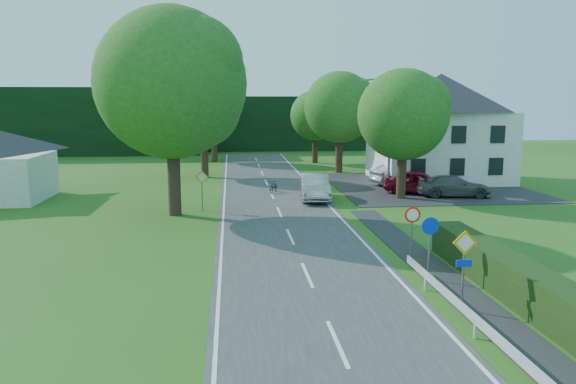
{
  "coord_description": "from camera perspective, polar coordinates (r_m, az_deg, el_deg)",
  "views": [
    {
      "loc": [
        -2.77,
        -8.02,
        6.49
      ],
      "look_at": [
        0.05,
        19.59,
        1.95
      ],
      "focal_mm": 35.0,
      "sensor_mm": 36.0,
      "label": 1
    }
  ],
  "objects": [
    {
      "name": "tree_left_far",
      "position": [
        48.12,
        -8.54,
        6.57
      ],
      "size": [
        7.0,
        7.0,
        8.58
      ],
      "primitive_type": null,
      "color": "#215419",
      "rests_on": "ground"
    },
    {
      "name": "house_white",
      "position": [
        47.15,
        15.1,
        6.44
      ],
      "size": [
        10.6,
        8.4,
        8.6
      ],
      "color": "silver",
      "rests_on": "ground"
    },
    {
      "name": "parked_car_red",
      "position": [
        40.22,
        13.12,
        0.99
      ],
      "size": [
        5.12,
        3.62,
        1.62
      ],
      "primitive_type": "imported",
      "rotation": [
        0.0,
        0.0,
        1.17
      ],
      "color": "maroon",
      "rests_on": "parking_pad"
    },
    {
      "name": "parked_car_silver_b",
      "position": [
        46.1,
        18.4,
        1.73
      ],
      "size": [
        5.59,
        2.76,
        1.52
      ],
      "primitive_type": "imported",
      "rotation": [
        0.0,
        0.0,
        1.61
      ],
      "color": "#AEADB4",
      "rests_on": "parking_pad"
    },
    {
      "name": "parking_pad",
      "position": [
        44.08,
        13.81,
        0.58
      ],
      "size": [
        14.0,
        16.0,
        0.04
      ],
      "primitive_type": "cube",
      "color": "#242527",
      "rests_on": "ground"
    },
    {
      "name": "streetlight",
      "position": [
        39.59,
        10.11,
        6.22
      ],
      "size": [
        2.03,
        0.18,
        8.0
      ],
      "color": "slate",
      "rests_on": "ground"
    },
    {
      "name": "parked_car_silver_a",
      "position": [
        44.2,
        11.49,
        1.79
      ],
      "size": [
        5.26,
        3.22,
        1.64
      ],
      "primitive_type": "imported",
      "rotation": [
        0.0,
        0.0,
        1.89
      ],
      "color": "silver",
      "rests_on": "parking_pad"
    },
    {
      "name": "parked_car_grey",
      "position": [
        39.62,
        16.48,
        0.58
      ],
      "size": [
        5.15,
        2.73,
        1.42
      ],
      "primitive_type": "imported",
      "rotation": [
        0.0,
        0.0,
        1.42
      ],
      "color": "#4E4F53",
      "rests_on": "parking_pad"
    },
    {
      "name": "parasol",
      "position": [
        45.78,
        13.57,
        2.18
      ],
      "size": [
        2.56,
        2.59,
        1.98
      ],
      "primitive_type": "imported",
      "rotation": [
        0.0,
        0.0,
        -0.21
      ],
      "color": "red",
      "rests_on": "parking_pad"
    },
    {
      "name": "line_edge_left",
      "position": [
        28.76,
        -6.66,
        -3.72
      ],
      "size": [
        0.12,
        80.0,
        0.01
      ],
      "primitive_type": "cube",
      "color": "white",
      "rests_on": "road"
    },
    {
      "name": "treeline_left",
      "position": [
        74.47,
        -25.81,
        6.46
      ],
      "size": [
        44.0,
        6.0,
        8.0
      ],
      "primitive_type": "cube",
      "color": "black",
      "rests_on": "ground"
    },
    {
      "name": "tree_left_back",
      "position": [
        60.1,
        -7.53,
        6.87
      ],
      "size": [
        6.6,
        6.6,
        8.07
      ],
      "primitive_type": null,
      "color": "#215419",
      "rests_on": "ground"
    },
    {
      "name": "sign_roundabout",
      "position": [
        20.84,
        14.21,
        -4.36
      ],
      "size": [
        0.64,
        0.08,
        2.37
      ],
      "color": "slate",
      "rests_on": "ground"
    },
    {
      "name": "tree_right_far",
      "position": [
        51.0,
        5.25,
        7.07
      ],
      "size": [
        7.4,
        7.4,
        9.09
      ],
      "primitive_type": null,
      "color": "#215419",
      "rests_on": "ground"
    },
    {
      "name": "sign_priority_right",
      "position": [
        18.11,
        17.47,
        -6.16
      ],
      "size": [
        0.78,
        0.09,
        2.59
      ],
      "color": "slate",
      "rests_on": "ground"
    },
    {
      "name": "line_edge_right",
      "position": [
        29.38,
        6.14,
        -3.43
      ],
      "size": [
        0.12,
        80.0,
        0.01
      ],
      "primitive_type": "cube",
      "color": "white",
      "rests_on": "road"
    },
    {
      "name": "tree_main",
      "position": [
        32.19,
        -11.71,
        7.91
      ],
      "size": [
        9.4,
        9.4,
        11.64
      ],
      "primitive_type": null,
      "color": "#215419",
      "rests_on": "ground"
    },
    {
      "name": "tree_right_back",
      "position": [
        58.74,
        2.78,
        6.64
      ],
      "size": [
        6.2,
        6.2,
        7.56
      ],
      "primitive_type": null,
      "color": "#215419",
      "rests_on": "ground"
    },
    {
      "name": "tree_right_mid",
      "position": [
        37.81,
        11.58,
        5.77
      ],
      "size": [
        7.0,
        7.0,
        8.58
      ],
      "primitive_type": null,
      "color": "#215419",
      "rests_on": "ground"
    },
    {
      "name": "moving_car",
      "position": [
        36.87,
        2.76,
        0.52
      ],
      "size": [
        2.2,
        5.21,
        1.67
      ],
      "primitive_type": "imported",
      "rotation": [
        0.0,
        0.0,
        -0.09
      ],
      "color": "#AFB0B4",
      "rests_on": "road"
    },
    {
      "name": "line_centre",
      "position": [
        28.89,
        -0.19,
        -3.6
      ],
      "size": [
        0.12,
        80.0,
        0.01
      ],
      "primitive_type": null,
      "color": "white",
      "rests_on": "road"
    },
    {
      "name": "motorcycle",
      "position": [
        39.69,
        -1.46,
        0.58
      ],
      "size": [
        1.13,
        1.76,
        0.88
      ],
      "primitive_type": "imported",
      "rotation": [
        0.0,
        0.0,
        -0.36
      ],
      "color": "black",
      "rests_on": "road"
    },
    {
      "name": "sign_priority_left",
      "position": [
        33.39,
        -8.75,
        0.97
      ],
      "size": [
        0.78,
        0.09,
        2.44
      ],
      "color": "slate",
      "rests_on": "ground"
    },
    {
      "name": "sign_speed_limit",
      "position": [
        22.65,
        12.5,
        -2.96
      ],
      "size": [
        0.64,
        0.11,
        2.37
      ],
      "color": "slate",
      "rests_on": "ground"
    },
    {
      "name": "treeline_right",
      "position": [
        74.86,
        2.46,
        7.0
      ],
      "size": [
        30.0,
        5.0,
        7.0
      ],
      "primitive_type": "cube",
      "color": "black",
      "rests_on": "ground"
    },
    {
      "name": "road",
      "position": [
        28.89,
        -0.19,
        -3.65
      ],
      "size": [
        7.0,
        80.0,
        0.04
      ],
      "primitive_type": "cube",
      "color": "#353638",
      "rests_on": "ground"
    }
  ]
}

